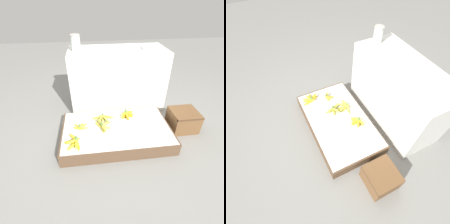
{
  "view_description": "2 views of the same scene",
  "coord_description": "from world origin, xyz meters",
  "views": [
    {
      "loc": [
        -0.25,
        -1.5,
        1.4
      ],
      "look_at": [
        -0.04,
        0.08,
        0.31
      ],
      "focal_mm": 28.0,
      "sensor_mm": 36.0,
      "label": 1
    },
    {
      "loc": [
        1.16,
        -0.57,
        1.95
      ],
      "look_at": [
        -0.1,
        0.04,
        0.17
      ],
      "focal_mm": 28.0,
      "sensor_mm": 36.0,
      "label": 2
    }
  ],
  "objects": [
    {
      "name": "glass_jar",
      "position": [
        -0.4,
        0.71,
        0.91
      ],
      "size": [
        0.11,
        0.11,
        0.19
      ],
      "color": "silver",
      "rests_on": "back_vendor_table"
    },
    {
      "name": "display_platform",
      "position": [
        0.0,
        0.0,
        0.08
      ],
      "size": [
        1.21,
        0.72,
        0.15
      ],
      "color": "brown",
      "rests_on": "ground_plane"
    },
    {
      "name": "banana_bunch_middle_left",
      "position": [
        -0.4,
        0.03,
        0.18
      ],
      "size": [
        0.17,
        0.13,
        0.09
      ],
      "color": "gold",
      "rests_on": "display_platform"
    },
    {
      "name": "banana_bunch_back_midleft",
      "position": [
        -0.14,
        0.17,
        0.18
      ],
      "size": [
        0.28,
        0.18,
        0.08
      ],
      "color": "gold",
      "rests_on": "display_platform"
    },
    {
      "name": "banana_bunch_back_midright",
      "position": [
        0.16,
        0.19,
        0.19
      ],
      "size": [
        0.18,
        0.16,
        0.11
      ],
      "color": "gold",
      "rests_on": "display_platform"
    },
    {
      "name": "ground_plane",
      "position": [
        0.0,
        0.0,
        0.0
      ],
      "size": [
        10.0,
        10.0,
        0.0
      ],
      "primitive_type": "plane",
      "color": "gray"
    },
    {
      "name": "foam_tray_white",
      "position": [
        0.56,
        0.71,
        0.82
      ],
      "size": [
        0.26,
        0.18,
        0.02
      ],
      "color": "white",
      "rests_on": "back_vendor_table"
    },
    {
      "name": "back_vendor_table",
      "position": [
        0.12,
        0.74,
        0.41
      ],
      "size": [
        1.26,
        0.55,
        0.81
      ],
      "color": "white",
      "rests_on": "ground_plane"
    },
    {
      "name": "wooden_crate",
      "position": [
        0.83,
        0.08,
        0.12
      ],
      "size": [
        0.31,
        0.31,
        0.24
      ],
      "color": "brown",
      "rests_on": "ground_plane"
    },
    {
      "name": "banana_bunch_middle_midleft",
      "position": [
        -0.15,
        0.01,
        0.19
      ],
      "size": [
        0.2,
        0.24,
        0.11
      ],
      "color": "gold",
      "rests_on": "display_platform"
    },
    {
      "name": "banana_bunch_front_left",
      "position": [
        -0.45,
        -0.21,
        0.19
      ],
      "size": [
        0.18,
        0.23,
        0.11
      ],
      "color": "yellow",
      "rests_on": "display_platform"
    }
  ]
}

